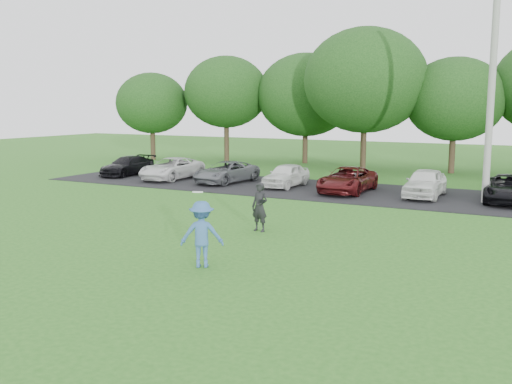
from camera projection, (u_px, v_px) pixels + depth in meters
The scene contains 7 objects.
ground at pixel (196, 258), 15.18m from camera, with size 100.00×100.00×0.00m, color #29661D.
parking_lot at pixel (350, 192), 26.58m from camera, with size 32.00×6.50×0.03m, color black.
utility_pole at pixel (492, 82), 22.86m from camera, with size 0.28×0.28×9.91m, color #9F9E9A.
frisbee_player at pixel (202, 234), 14.24m from camera, with size 1.25×1.06×1.93m.
camera_bystander at pixel (260, 207), 18.26m from camera, with size 0.63×0.47×1.58m.
parked_cars at pixel (337, 178), 26.83m from camera, with size 28.11×4.56×1.24m.
tree_row at pixel (428, 90), 33.71m from camera, with size 42.39×9.85×8.64m.
Camera 1 is at (8.22, -12.34, 4.04)m, focal length 40.00 mm.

